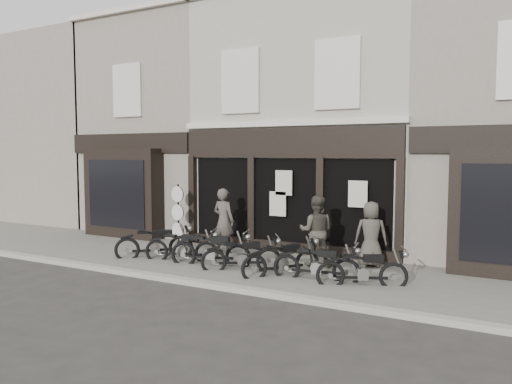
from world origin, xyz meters
The scene contains 17 objects.
ground_plane centered at (0.00, 0.00, 0.00)m, with size 90.00×90.00×0.00m, color #2D2B28.
pavement centered at (0.00, 0.90, 0.06)m, with size 30.00×4.20×0.12m, color #615E56.
kerb centered at (0.00, -1.25, 0.07)m, with size 30.00×0.25×0.13m, color gray.
central_building centered at (0.00, 5.95, 4.08)m, with size 7.30×6.22×8.34m.
neighbour_left centered at (-6.35, 5.90, 4.04)m, with size 5.60×6.73×8.34m.
filler_left centered at (-14.50, 6.00, 4.10)m, with size 11.00×6.00×8.20m, color gray.
motorcycle_0 centered at (-3.03, 0.43, 0.43)m, with size 1.82×1.74×1.08m.
motorcycle_1 centered at (-2.02, 0.40, 0.41)m, with size 2.10×0.95×1.04m.
motorcycle_2 centered at (-0.99, 0.34, 0.43)m, with size 2.22×0.94×1.09m.
motorcycle_3 centered at (0.02, 0.27, 0.40)m, with size 1.86×1.40×1.01m.
motorcycle_4 centered at (1.17, 0.28, 0.42)m, with size 1.52×1.88×1.05m.
motorcycle_5 centered at (2.10, 0.27, 0.41)m, with size 2.13×0.66×1.03m.
motorcycle_6 centered at (3.24, 0.26, 0.40)m, with size 1.97×1.12×1.01m.
man_left centered at (-1.58, 1.88, 1.10)m, with size 0.72×0.47×1.97m, color #48413B.
man_centre centered at (1.57, 1.53, 1.07)m, with size 0.92×0.72×1.90m, color #3D3931.
man_right centered at (2.86, 2.20, 1.00)m, with size 0.86×0.56×1.75m, color #434038.
advert_sign_post centered at (-3.60, 2.26, 1.03)m, with size 0.52×0.33×2.12m.
Camera 1 is at (6.48, -10.80, 3.16)m, focal length 35.00 mm.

